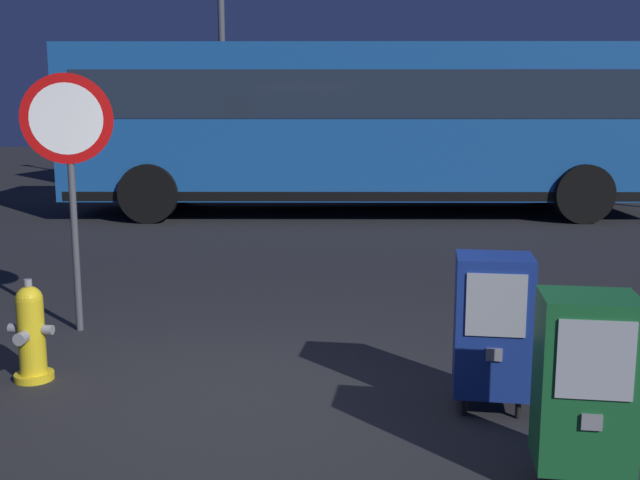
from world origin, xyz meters
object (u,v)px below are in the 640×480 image
newspaper_box_primary (492,324)px  newspaper_box_secondary (585,381)px  stop_sign (69,149)px  fire_hydrant (31,333)px  bus_far (298,117)px  bus_near (363,120)px

newspaper_box_primary → newspaper_box_secondary: 1.05m
newspaper_box_secondary → stop_sign: stop_sign is taller
fire_hydrant → bus_far: size_ratio=0.07×
bus_far → bus_near: bearing=-61.0°
fire_hydrant → newspaper_box_secondary: bearing=-15.9°
fire_hydrant → newspaper_box_primary: 3.24m
newspaper_box_secondary → newspaper_box_primary: bearing=111.9°
newspaper_box_secondary → bus_far: size_ratio=0.10×
fire_hydrant → newspaper_box_secondary: newspaper_box_secondary is taller
newspaper_box_primary → newspaper_box_secondary: size_ratio=1.00×
fire_hydrant → stop_sign: stop_sign is taller
newspaper_box_secondary → bus_near: (-2.08, 10.11, 1.14)m
stop_sign → bus_near: (1.78, 7.87, 0.11)m
newspaper_box_secondary → bus_near: 10.39m
newspaper_box_primary → stop_sign: (-3.46, 1.26, 1.03)m
fire_hydrant → newspaper_box_primary: (3.23, -0.06, 0.22)m
bus_near → bus_far: (-1.95, 4.29, 0.00)m
newspaper_box_secondary → stop_sign: (-3.85, 2.24, 1.03)m
newspaper_box_secondary → fire_hydrant: bearing=164.1°
newspaper_box_primary → bus_far: size_ratio=0.10×
stop_sign → bus_near: bearing=77.3°
newspaper_box_primary → newspaper_box_secondary: (0.39, -0.98, 0.00)m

